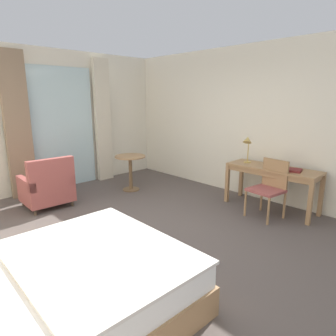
{
  "coord_description": "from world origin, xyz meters",
  "views": [
    {
      "loc": [
        -2.24,
        -2.88,
        1.84
      ],
      "look_at": [
        0.61,
        0.09,
        0.85
      ],
      "focal_mm": 31.22,
      "sensor_mm": 36.0,
      "label": 1
    }
  ],
  "objects_px": {
    "bed": "(55,296)",
    "writing_desk": "(272,172)",
    "desk_lamp": "(248,143)",
    "desk_chair": "(269,185)",
    "round_cafe_table": "(130,165)",
    "closed_book": "(292,170)",
    "armchair_by_window": "(48,188)"
  },
  "relations": [
    {
      "from": "bed",
      "to": "writing_desk",
      "type": "relative_size",
      "value": 1.38
    },
    {
      "from": "writing_desk",
      "to": "desk_lamp",
      "type": "xyz_separation_m",
      "value": [
        -0.06,
        0.47,
        0.46
      ]
    },
    {
      "from": "desk_lamp",
      "to": "writing_desk",
      "type": "bearing_deg",
      "value": -83.1
    },
    {
      "from": "writing_desk",
      "to": "desk_chair",
      "type": "bearing_deg",
      "value": -158.87
    },
    {
      "from": "writing_desk",
      "to": "round_cafe_table",
      "type": "xyz_separation_m",
      "value": [
        -1.09,
        2.48,
        -0.11
      ]
    },
    {
      "from": "desk_chair",
      "to": "round_cafe_table",
      "type": "xyz_separation_m",
      "value": [
        -0.75,
        2.61,
        0.01
      ]
    },
    {
      "from": "desk_lamp",
      "to": "desk_chair",
      "type": "bearing_deg",
      "value": -115.14
    },
    {
      "from": "bed",
      "to": "round_cafe_table",
      "type": "xyz_separation_m",
      "value": [
        2.67,
        2.56,
        0.24
      ]
    },
    {
      "from": "closed_book",
      "to": "round_cafe_table",
      "type": "distance_m",
      "value": 3.02
    },
    {
      "from": "desk_chair",
      "to": "closed_book",
      "type": "bearing_deg",
      "value": -32.74
    },
    {
      "from": "closed_book",
      "to": "round_cafe_table",
      "type": "height_order",
      "value": "closed_book"
    },
    {
      "from": "writing_desk",
      "to": "armchair_by_window",
      "type": "xyz_separation_m",
      "value": [
        -2.7,
        2.69,
        -0.29
      ]
    },
    {
      "from": "desk_chair",
      "to": "desk_lamp",
      "type": "height_order",
      "value": "desk_lamp"
    },
    {
      "from": "writing_desk",
      "to": "desk_chair",
      "type": "xyz_separation_m",
      "value": [
        -0.34,
        -0.13,
        -0.12
      ]
    },
    {
      "from": "desk_chair",
      "to": "armchair_by_window",
      "type": "distance_m",
      "value": 3.68
    },
    {
      "from": "bed",
      "to": "round_cafe_table",
      "type": "height_order",
      "value": "bed"
    },
    {
      "from": "writing_desk",
      "to": "round_cafe_table",
      "type": "bearing_deg",
      "value": 113.79
    },
    {
      "from": "round_cafe_table",
      "to": "writing_desk",
      "type": "bearing_deg",
      "value": -66.21
    },
    {
      "from": "armchair_by_window",
      "to": "round_cafe_table",
      "type": "relative_size",
      "value": 1.24
    },
    {
      "from": "armchair_by_window",
      "to": "closed_book",
      "type": "bearing_deg",
      "value": -48.51
    },
    {
      "from": "desk_lamp",
      "to": "closed_book",
      "type": "relative_size",
      "value": 1.94
    },
    {
      "from": "desk_chair",
      "to": "armchair_by_window",
      "type": "xyz_separation_m",
      "value": [
        -2.36,
        2.82,
        -0.17
      ]
    },
    {
      "from": "writing_desk",
      "to": "round_cafe_table",
      "type": "relative_size",
      "value": 2.1
    },
    {
      "from": "closed_book",
      "to": "desk_lamp",
      "type": "bearing_deg",
      "value": 78.52
    },
    {
      "from": "round_cafe_table",
      "to": "armchair_by_window",
      "type": "bearing_deg",
      "value": 172.47
    },
    {
      "from": "closed_book",
      "to": "round_cafe_table",
      "type": "xyz_separation_m",
      "value": [
        -1.07,
        2.81,
        -0.22
      ]
    },
    {
      "from": "bed",
      "to": "armchair_by_window",
      "type": "distance_m",
      "value": 2.97
    },
    {
      "from": "bed",
      "to": "armchair_by_window",
      "type": "bearing_deg",
      "value": 69.0
    },
    {
      "from": "desk_chair",
      "to": "desk_lamp",
      "type": "xyz_separation_m",
      "value": [
        0.28,
        0.6,
        0.58
      ]
    },
    {
      "from": "writing_desk",
      "to": "round_cafe_table",
      "type": "height_order",
      "value": "writing_desk"
    },
    {
      "from": "desk_chair",
      "to": "round_cafe_table",
      "type": "distance_m",
      "value": 2.72
    },
    {
      "from": "armchair_by_window",
      "to": "bed",
      "type": "bearing_deg",
      "value": -111.0
    }
  ]
}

